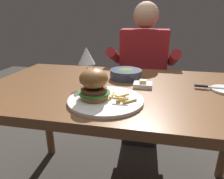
{
  "coord_description": "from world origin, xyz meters",
  "views": [
    {
      "loc": [
        0.13,
        -0.93,
        1.07
      ],
      "look_at": [
        -0.03,
        -0.16,
        0.78
      ],
      "focal_mm": 32.0,
      "sensor_mm": 36.0,
      "label": 1
    }
  ],
  "objects_px": {
    "burger_sandwich": "(94,84)",
    "wine_glass": "(87,57)",
    "diner_person": "(142,82)",
    "main_plate": "(106,100)",
    "butter_dish": "(143,84)",
    "soup_bowl": "(126,74)",
    "table_knife": "(214,87)"
  },
  "relations": [
    {
      "from": "main_plate",
      "to": "wine_glass",
      "type": "distance_m",
      "value": 0.27
    },
    {
      "from": "burger_sandwich",
      "to": "diner_person",
      "type": "xyz_separation_m",
      "value": [
        0.15,
        0.87,
        -0.25
      ]
    },
    {
      "from": "main_plate",
      "to": "butter_dish",
      "type": "xyz_separation_m",
      "value": [
        0.14,
        0.22,
        0.0
      ]
    },
    {
      "from": "burger_sandwich",
      "to": "soup_bowl",
      "type": "relative_size",
      "value": 0.75
    },
    {
      "from": "diner_person",
      "to": "burger_sandwich",
      "type": "bearing_deg",
      "value": -99.97
    },
    {
      "from": "burger_sandwich",
      "to": "table_knife",
      "type": "bearing_deg",
      "value": 25.5
    },
    {
      "from": "burger_sandwich",
      "to": "soup_bowl",
      "type": "distance_m",
      "value": 0.36
    },
    {
      "from": "burger_sandwich",
      "to": "main_plate",
      "type": "bearing_deg",
      "value": 7.0
    },
    {
      "from": "main_plate",
      "to": "burger_sandwich",
      "type": "xyz_separation_m",
      "value": [
        -0.05,
        -0.01,
        0.07
      ]
    },
    {
      "from": "main_plate",
      "to": "diner_person",
      "type": "bearing_deg",
      "value": 82.99
    },
    {
      "from": "table_knife",
      "to": "butter_dish",
      "type": "height_order",
      "value": "butter_dish"
    },
    {
      "from": "wine_glass",
      "to": "butter_dish",
      "type": "bearing_deg",
      "value": 6.82
    },
    {
      "from": "table_knife",
      "to": "soup_bowl",
      "type": "bearing_deg",
      "value": 166.8
    },
    {
      "from": "wine_glass",
      "to": "table_knife",
      "type": "relative_size",
      "value": 0.88
    },
    {
      "from": "main_plate",
      "to": "soup_bowl",
      "type": "bearing_deg",
      "value": 84.3
    },
    {
      "from": "burger_sandwich",
      "to": "butter_dish",
      "type": "height_order",
      "value": "burger_sandwich"
    },
    {
      "from": "soup_bowl",
      "to": "table_knife",
      "type": "bearing_deg",
      "value": -13.2
    },
    {
      "from": "diner_person",
      "to": "main_plate",
      "type": "bearing_deg",
      "value": -97.01
    },
    {
      "from": "main_plate",
      "to": "table_knife",
      "type": "relative_size",
      "value": 1.41
    },
    {
      "from": "burger_sandwich",
      "to": "wine_glass",
      "type": "bearing_deg",
      "value": 115.59
    },
    {
      "from": "butter_dish",
      "to": "soup_bowl",
      "type": "bearing_deg",
      "value": 129.18
    },
    {
      "from": "burger_sandwich",
      "to": "butter_dish",
      "type": "relative_size",
      "value": 1.47
    },
    {
      "from": "table_knife",
      "to": "soup_bowl",
      "type": "distance_m",
      "value": 0.45
    },
    {
      "from": "butter_dish",
      "to": "diner_person",
      "type": "bearing_deg",
      "value": 92.83
    },
    {
      "from": "wine_glass",
      "to": "soup_bowl",
      "type": "height_order",
      "value": "wine_glass"
    },
    {
      "from": "burger_sandwich",
      "to": "wine_glass",
      "type": "distance_m",
      "value": 0.22
    },
    {
      "from": "burger_sandwich",
      "to": "diner_person",
      "type": "relative_size",
      "value": 0.11
    },
    {
      "from": "table_knife",
      "to": "butter_dish",
      "type": "relative_size",
      "value": 2.4
    },
    {
      "from": "main_plate",
      "to": "wine_glass",
      "type": "height_order",
      "value": "wine_glass"
    },
    {
      "from": "burger_sandwich",
      "to": "butter_dish",
      "type": "bearing_deg",
      "value": 50.56
    },
    {
      "from": "table_knife",
      "to": "soup_bowl",
      "type": "height_order",
      "value": "soup_bowl"
    },
    {
      "from": "table_knife",
      "to": "butter_dish",
      "type": "xyz_separation_m",
      "value": [
        -0.34,
        -0.02,
        -0.0
      ]
    }
  ]
}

